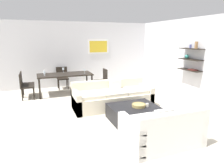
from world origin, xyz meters
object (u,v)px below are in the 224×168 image
(loveseat_white, at_px, (162,130))
(coffee_table, at_px, (134,114))
(dining_chair_head, at_px, (62,76))
(candle_jar, at_px, (147,105))
(dining_chair_left_far, at_px, (25,82))
(sofa_beige, at_px, (112,98))
(wine_glass_right_near, at_px, (84,70))
(decorative_bowl, at_px, (139,105))
(wine_glass_head, at_px, (63,69))
(dining_table, at_px, (65,76))
(wine_glass_left_far, at_px, (44,72))
(dining_chair_left_near, at_px, (25,85))
(dining_chair_right_near, at_px, (102,79))
(wine_glass_left_near, at_px, (44,73))

(loveseat_white, bearing_deg, coffee_table, 89.53)
(loveseat_white, relative_size, dining_chair_head, 1.67)
(candle_jar, distance_m, dining_chair_left_far, 4.56)
(sofa_beige, distance_m, dining_chair_left_far, 3.34)
(wine_glass_right_near, bearing_deg, decorative_bowl, -78.41)
(wine_glass_head, bearing_deg, dining_chair_head, 90.00)
(dining_table, xyz_separation_m, dining_chair_left_far, (-1.38, 0.21, -0.18))
(loveseat_white, distance_m, dining_table, 4.57)
(dining_chair_head, bearing_deg, coffee_table, -72.70)
(dining_table, relative_size, wine_glass_left_far, 13.60)
(dining_chair_left_near, bearing_deg, decorative_bowl, -47.78)
(dining_chair_head, distance_m, wine_glass_left_far, 1.09)
(dining_chair_left_near, height_order, dining_chair_right_near, same)
(wine_glass_left_near, distance_m, wine_glass_right_near, 1.42)
(dining_chair_right_near, xyz_separation_m, wine_glass_right_near, (-0.67, 0.09, 0.36))
(dining_chair_right_near, bearing_deg, decorative_bowl, -90.63)
(dining_chair_right_near, bearing_deg, wine_glass_right_near, 172.06)
(dining_chair_head, xyz_separation_m, dining_chair_right_near, (1.38, -1.07, 0.00))
(dining_chair_left_far, relative_size, wine_glass_head, 5.00)
(dining_chair_head, relative_size, wine_glass_right_near, 5.37)
(coffee_table, height_order, dining_chair_left_far, dining_chair_left_far)
(candle_jar, bearing_deg, wine_glass_left_near, 125.39)
(dining_table, height_order, dining_chair_left_far, dining_chair_left_far)
(sofa_beige, bearing_deg, coffee_table, -82.85)
(sofa_beige, relative_size, wine_glass_right_near, 14.25)
(dining_chair_left_far, bearing_deg, sofa_beige, -41.62)
(dining_chair_left_near, xyz_separation_m, wine_glass_left_near, (0.67, 0.09, 0.35))
(dining_table, height_order, dining_chair_left_near, dining_chair_left_near)
(decorative_bowl, relative_size, dining_chair_left_near, 0.39)
(wine_glass_left_far, bearing_deg, sofa_beige, -49.32)
(coffee_table, xyz_separation_m, dining_table, (-1.26, 3.17, 0.49))
(sofa_beige, height_order, dining_chair_left_near, dining_chair_left_near)
(loveseat_white, distance_m, wine_glass_left_far, 4.93)
(wine_glass_left_near, bearing_deg, dining_chair_head, 54.06)
(decorative_bowl, height_order, wine_glass_head, wine_glass_head)
(decorative_bowl, relative_size, wine_glass_left_near, 2.14)
(coffee_table, xyz_separation_m, dining_chair_head, (-1.26, 4.03, 0.31))
(dining_chair_head, bearing_deg, dining_chair_left_near, -142.10)
(sofa_beige, distance_m, wine_glass_right_near, 2.02)
(candle_jar, xyz_separation_m, dining_chair_head, (-1.54, 4.15, 0.08))
(loveseat_white, relative_size, decorative_bowl, 4.30)
(candle_jar, height_order, wine_glass_head, wine_glass_head)
(dining_table, xyz_separation_m, dining_chair_right_near, (1.38, -0.21, -0.18))
(coffee_table, relative_size, candle_jar, 14.54)
(dining_chair_right_near, bearing_deg, coffee_table, -92.40)
(wine_glass_left_near, height_order, wine_glass_right_near, wine_glass_right_near)
(loveseat_white, bearing_deg, dining_chair_left_far, 119.81)
(dining_chair_right_near, xyz_separation_m, wine_glass_left_near, (-2.09, 0.09, 0.35))
(dining_chair_left_near, height_order, wine_glass_left_near, wine_glass_left_near)
(sofa_beige, height_order, coffee_table, sofa_beige)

